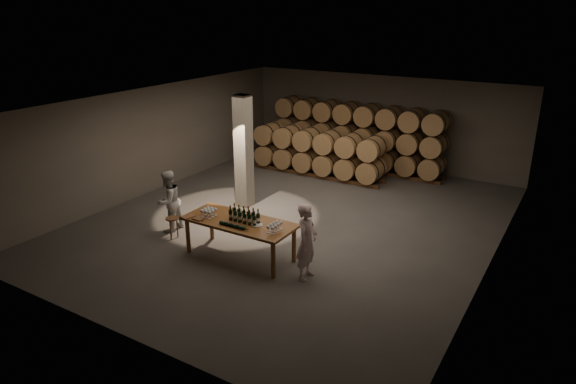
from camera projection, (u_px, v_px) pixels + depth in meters
The scene contains 15 objects.
room at pixel (244, 152), 14.34m from camera, with size 12.00×12.00×12.00m.
tasting_table at pixel (239, 225), 11.57m from camera, with size 2.60×1.10×0.90m.
barrel_stack_back at pixel (357, 135), 17.90m from camera, with size 6.26×0.95×2.31m.
barrel_stack_front at pixel (318, 151), 17.28m from camera, with size 4.70×0.95×1.57m.
bottle_cluster at pixel (244, 216), 11.45m from camera, with size 0.74×0.24×0.35m.
lying_bottles at pixel (233, 225), 11.19m from camera, with size 0.76×0.08×0.08m.
glass_cluster_left at pixel (209, 211), 11.75m from camera, with size 0.31×0.31×0.19m.
glass_cluster_right at pixel (275, 225), 10.98m from camera, with size 0.20×0.42×0.18m.
plate at pixel (257, 225), 11.30m from camera, with size 0.25×0.25×0.01m, color white.
notebook_near at pixel (199, 219), 11.61m from camera, with size 0.23×0.19×0.03m, color brown.
notebook_corner at pixel (188, 216), 11.74m from camera, with size 0.23×0.29×0.03m, color brown.
pen at pixel (201, 221), 11.53m from camera, with size 0.01×0.01×0.14m, color black.
stool at pixel (172, 221), 12.66m from camera, with size 0.32×0.32×0.54m.
person_man at pixel (307, 242), 10.67m from camera, with size 0.61×0.40×1.67m, color #F6D5DB.
person_woman at pixel (168, 201), 12.98m from camera, with size 0.77×0.60×1.59m, color silver.
Camera 1 is at (6.44, -11.02, 5.46)m, focal length 32.00 mm.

